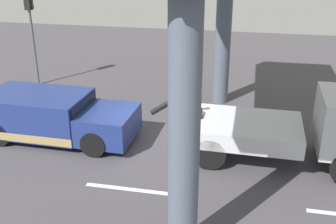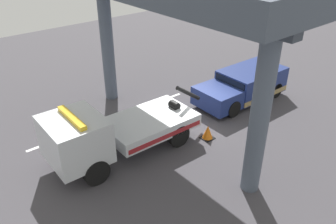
{
  "view_description": "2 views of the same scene",
  "coord_description": "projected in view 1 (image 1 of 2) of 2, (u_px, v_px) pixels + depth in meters",
  "views": [
    {
      "loc": [
        2.99,
        -11.86,
        6.35
      ],
      "look_at": [
        0.47,
        0.22,
        1.22
      ],
      "focal_mm": 43.56,
      "sensor_mm": 36.0,
      "label": 1
    },
    {
      "loc": [
        10.15,
        10.13,
        8.45
      ],
      "look_at": [
        1.48,
        -0.31,
        0.83
      ],
      "focal_mm": 36.41,
      "sensor_mm": 36.0,
      "label": 2
    }
  ],
  "objects": [
    {
      "name": "ground_plane",
      "position": [
        153.0,
        148.0,
        13.74
      ],
      "size": [
        60.0,
        40.0,
        0.1
      ],
      "primitive_type": "cube",
      "color": "#423F44"
    },
    {
      "name": "lane_stripe_mid",
      "position": [
        131.0,
        189.0,
        11.33
      ],
      "size": [
        2.6,
        0.16,
        0.01
      ],
      "primitive_type": "cube",
      "color": "silver",
      "rests_on": "ground"
    },
    {
      "name": "traffic_cone_orange",
      "position": [
        182.0,
        122.0,
        14.83
      ],
      "size": [
        0.53,
        0.53,
        0.63
      ],
      "color": "orange",
      "rests_on": "ground"
    },
    {
      "name": "traffic_light_near",
      "position": [
        30.0,
        17.0,
        18.54
      ],
      "size": [
        0.39,
        0.32,
        4.45
      ],
      "color": "#515456",
      "rests_on": "ground"
    },
    {
      "name": "towed_van_green",
      "position": [
        53.0,
        117.0,
        14.09
      ],
      "size": [
        5.24,
        2.31,
        1.58
      ],
      "color": "navy",
      "rests_on": "ground"
    },
    {
      "name": "tow_truck_white",
      "position": [
        304.0,
        126.0,
        12.35
      ],
      "size": [
        7.28,
        2.54,
        2.46
      ],
      "color": "silver",
      "rests_on": "ground"
    }
  ]
}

